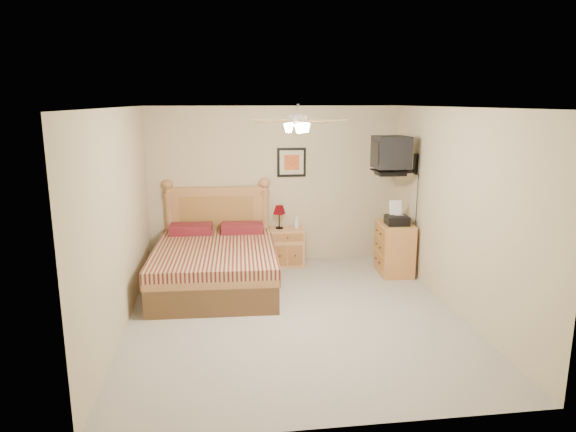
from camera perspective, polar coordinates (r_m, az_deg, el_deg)
floor at (r=6.42m, az=0.73°, el=-10.93°), size 4.50×4.50×0.00m
ceiling at (r=5.89m, az=0.80°, el=11.97°), size 4.00×4.50×0.04m
wall_back at (r=8.23m, az=-1.50°, el=3.41°), size 4.00×0.04×2.50m
wall_front at (r=3.91m, az=5.57°, el=-7.16°), size 4.00×0.04×2.50m
wall_left at (r=6.08m, az=-18.22°, el=-0.53°), size 0.04×4.50×2.50m
wall_right at (r=6.62m, az=18.16°, el=0.51°), size 0.04×4.50×2.50m
bed at (r=7.19m, az=-8.16°, el=-2.57°), size 1.72×2.21×1.39m
nightstand at (r=8.22m, az=-0.14°, el=-3.42°), size 0.57×0.44×0.59m
table_lamp at (r=8.12m, az=-0.97°, el=-0.10°), size 0.22×0.22×0.37m
lotion_bottle at (r=8.16m, az=0.97°, el=-0.55°), size 0.09×0.09×0.23m
framed_picture at (r=8.19m, az=0.39°, el=5.99°), size 0.46×0.04×0.46m
dresser at (r=7.95m, az=11.75°, el=-3.51°), size 0.50×0.69×0.79m
fax_machine at (r=7.71m, az=12.04°, el=0.31°), size 0.34×0.36×0.34m
magazine_lower at (r=8.09m, az=11.39°, el=-0.23°), size 0.25×0.30×0.02m
magazine_upper at (r=8.10m, az=11.59°, el=-0.07°), size 0.25×0.31×0.02m
wall_tv at (r=7.66m, az=12.44°, el=6.66°), size 0.56×0.46×0.58m
ceiling_fan at (r=5.69m, az=1.10°, el=10.54°), size 1.14×1.14×0.28m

